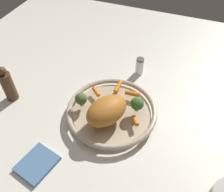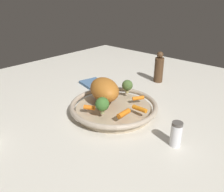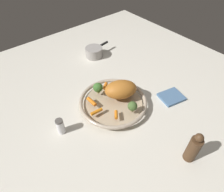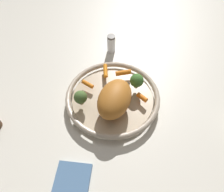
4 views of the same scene
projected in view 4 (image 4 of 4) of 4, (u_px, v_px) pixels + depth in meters
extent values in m
plane|color=silver|center=(113.00, 102.00, 0.84)|extent=(1.85, 1.85, 0.00)
cylinder|color=tan|center=(113.00, 100.00, 0.83)|extent=(0.31, 0.31, 0.03)
torus|color=#B5A38D|center=(113.00, 96.00, 0.81)|extent=(0.36, 0.36, 0.02)
ellipsoid|color=#B56A26|center=(116.00, 99.00, 0.74)|extent=(0.20, 0.18, 0.09)
cylinder|color=orange|center=(88.00, 84.00, 0.82)|extent=(0.04, 0.05, 0.02)
cylinder|color=orange|center=(142.00, 97.00, 0.78)|extent=(0.05, 0.04, 0.02)
cylinder|color=orange|center=(123.00, 73.00, 0.86)|extent=(0.02, 0.06, 0.02)
cylinder|color=orange|center=(105.00, 71.00, 0.86)|extent=(0.06, 0.02, 0.02)
cylinder|color=tan|center=(136.00, 86.00, 0.82)|extent=(0.01, 0.01, 0.02)
sphere|color=#3D6D2D|center=(137.00, 80.00, 0.79)|extent=(0.05, 0.05, 0.05)
cylinder|color=tan|center=(81.00, 102.00, 0.77)|extent=(0.02, 0.02, 0.02)
sphere|color=#476430|center=(80.00, 97.00, 0.75)|extent=(0.05, 0.05, 0.05)
cylinder|color=white|center=(111.00, 44.00, 0.98)|extent=(0.04, 0.04, 0.07)
cylinder|color=#56514C|center=(111.00, 37.00, 0.95)|extent=(0.03, 0.03, 0.01)
cube|color=#4C7099|center=(72.00, 183.00, 0.65)|extent=(0.15, 0.13, 0.01)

